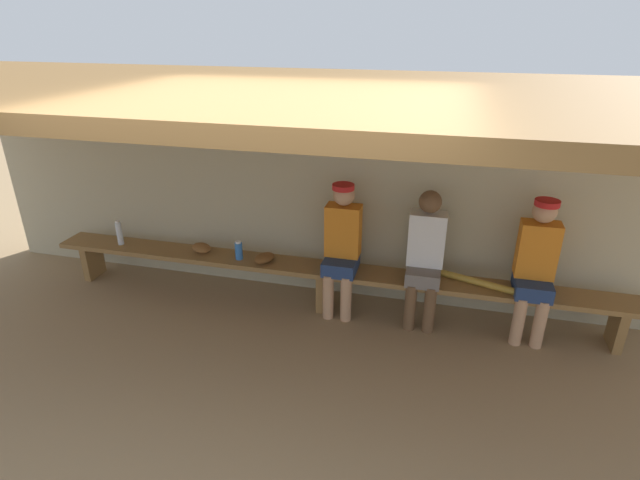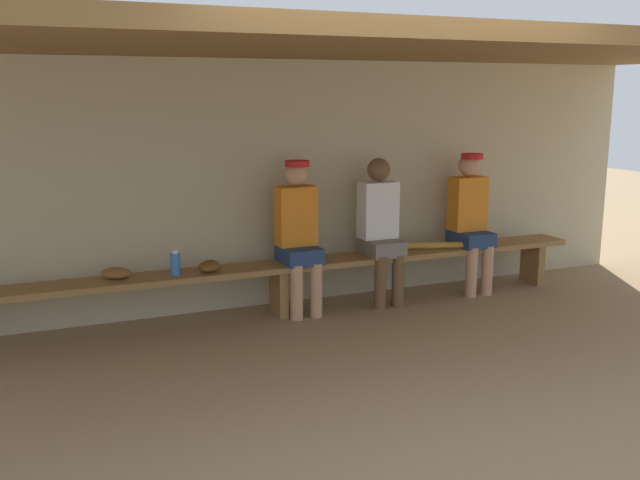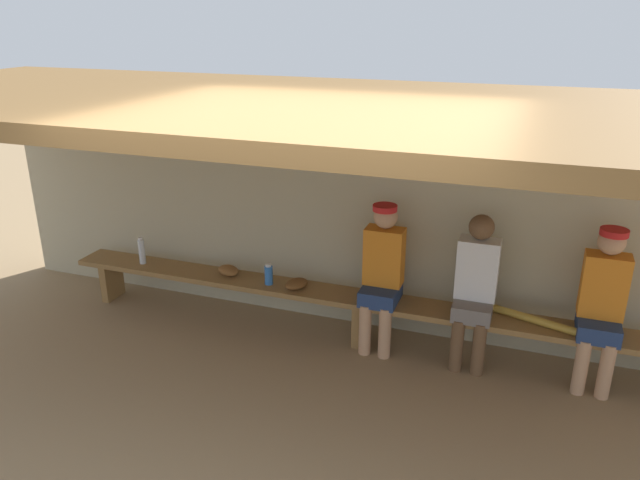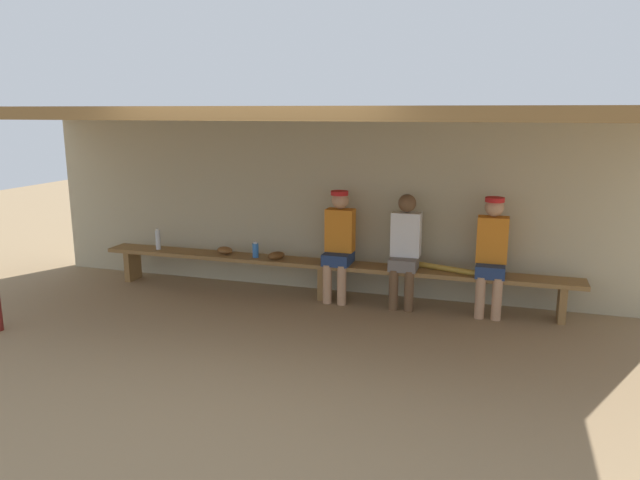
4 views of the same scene
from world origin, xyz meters
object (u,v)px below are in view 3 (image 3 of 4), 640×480
at_px(player_in_red, 520,278).
at_px(player_in_blue, 401,275).
at_px(bench, 312,314).
at_px(baseball_glove_dark_brown, 442,304).
at_px(water_bottle_blue, 584,296).
at_px(player_with_sunglasses, 183,267).

bearing_deg(player_in_red, player_in_blue, 180.00).
distance_m(bench, player_in_red, 1.63).
xyz_separation_m(bench, baseball_glove_dark_brown, (1.01, -0.01, 0.12)).
height_order(player_in_red, player_in_blue, same).
xyz_separation_m(player_in_blue, baseball_glove_dark_brown, (0.32, -0.01, -0.22)).
bearing_deg(bench, water_bottle_blue, 0.50).
bearing_deg(bench, player_in_red, 0.11).
distance_m(player_in_red, player_in_blue, 0.90).
height_order(bench, player_in_blue, player_in_blue).
distance_m(player_with_sunglasses, player_in_blue, 1.71).
bearing_deg(water_bottle_blue, baseball_glove_dark_brown, -178.71).
height_order(bench, player_in_red, player_in_red).
distance_m(player_in_red, water_bottle_blue, 0.51).
height_order(player_in_red, water_bottle_blue, player_in_red).
bearing_deg(player_in_blue, water_bottle_blue, 0.63).
bearing_deg(baseball_glove_dark_brown, player_with_sunglasses, -144.19).
relative_size(player_with_sunglasses, player_in_blue, 1.01).
bearing_deg(baseball_glove_dark_brown, bench, -144.25).
height_order(water_bottle_blue, baseball_glove_dark_brown, water_bottle_blue).
distance_m(player_in_red, baseball_glove_dark_brown, 0.62).
xyz_separation_m(player_with_sunglasses, baseball_glove_dark_brown, (2.03, -0.01, -0.24)).
relative_size(bench, player_in_blue, 4.49).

